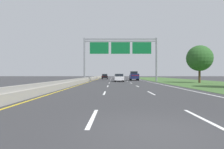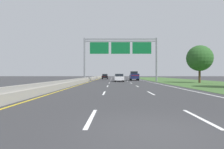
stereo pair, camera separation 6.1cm
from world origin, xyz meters
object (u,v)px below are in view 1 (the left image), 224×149
pickup_truck_navy (134,76)px  car_white_centre_lane_sedan (119,78)px  overhead_sign_gantry (120,50)px  car_grey_centre_lane_sedan (117,76)px  roadside_tree_mid (200,58)px  car_black_left_lane_sedan (105,76)px

pickup_truck_navy → car_white_centre_lane_sedan: size_ratio=1.24×
overhead_sign_gantry → pickup_truck_navy: overhead_sign_gantry is taller
car_grey_centre_lane_sedan → pickup_truck_navy: bearing=-162.0°
overhead_sign_gantry → roadside_tree_mid: size_ratio=2.32×
overhead_sign_gantry → pickup_truck_navy: bearing=66.1°
overhead_sign_gantry → car_white_centre_lane_sedan: size_ratio=3.42×
pickup_truck_navy → car_white_centre_lane_sedan: pickup_truck_navy is taller
overhead_sign_gantry → roadside_tree_mid: 14.93m
car_white_centre_lane_sedan → car_black_left_lane_sedan: 21.24m
car_white_centre_lane_sedan → roadside_tree_mid: 15.25m
car_black_left_lane_sedan → roadside_tree_mid: (17.57, -26.45, 3.44)m
overhead_sign_gantry → car_grey_centre_lane_sedan: bearing=90.6°
car_black_left_lane_sedan → overhead_sign_gantry: bearing=-169.6°
car_black_left_lane_sedan → roadside_tree_mid: bearing=-147.3°
car_white_centre_lane_sedan → car_grey_centre_lane_sedan: same height
car_black_left_lane_sedan → car_grey_centre_lane_sedan: bearing=-86.9°
pickup_truck_navy → roadside_tree_mid: size_ratio=0.84×
car_black_left_lane_sedan → car_grey_centre_lane_sedan: (3.88, 0.27, 0.00)m
car_black_left_lane_sedan → roadside_tree_mid: roadside_tree_mid is taller
pickup_truck_navy → car_white_centre_lane_sedan: (-3.91, -8.61, -0.26)m
car_white_centre_lane_sedan → car_grey_centre_lane_sedan: 21.17m
overhead_sign_gantry → pickup_truck_navy: (3.60, 8.12, -5.31)m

